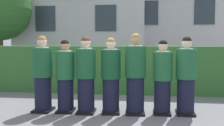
{
  "coord_description": "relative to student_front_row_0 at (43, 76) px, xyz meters",
  "views": [
    {
      "loc": [
        0.68,
        -5.43,
        1.49
      ],
      "look_at": [
        0.0,
        0.0,
        1.05
      ],
      "focal_mm": 42.55,
      "sensor_mm": 36.0,
      "label": 1
    }
  ],
  "objects": [
    {
      "name": "school_building_annex",
      "position": [
        3.55,
        9.19,
        2.41
      ],
      "size": [
        5.9,
        4.39,
        6.21
      ],
      "color": "silver",
      "rests_on": "ground"
    },
    {
      "name": "student_front_row_1",
      "position": [
        0.49,
        0.02,
        -0.04
      ],
      "size": [
        0.4,
        0.5,
        1.53
      ],
      "color": "black",
      "rests_on": "ground"
    },
    {
      "name": "school_building_main",
      "position": [
        -0.84,
        7.4,
        2.21
      ],
      "size": [
        6.28,
        3.21,
        5.8
      ],
      "color": "silver",
      "rests_on": "ground"
    },
    {
      "name": "student_front_row_0",
      "position": [
        0.0,
        0.0,
        0.0
      ],
      "size": [
        0.42,
        0.47,
        1.62
      ],
      "color": "black",
      "rests_on": "ground"
    },
    {
      "name": "ground_plane",
      "position": [
        1.48,
        0.05,
        -0.77
      ],
      "size": [
        60.0,
        60.0,
        0.0
      ],
      "primitive_type": "plane",
      "color": "slate"
    },
    {
      "name": "student_front_row_5",
      "position": [
        2.52,
        0.1,
        -0.04
      ],
      "size": [
        0.4,
        0.44,
        1.53
      ],
      "color": "black",
      "rests_on": "ground"
    },
    {
      "name": "student_front_row_6",
      "position": [
        3.0,
        0.14,
        -0.01
      ],
      "size": [
        0.42,
        0.46,
        1.6
      ],
      "color": "black",
      "rests_on": "ground"
    },
    {
      "name": "student_front_row_3",
      "position": [
        1.46,
        0.05,
        -0.02
      ],
      "size": [
        0.41,
        0.52,
        1.58
      ],
      "color": "black",
      "rests_on": "ground"
    },
    {
      "name": "student_front_row_2",
      "position": [
        0.94,
        0.0,
        -0.01
      ],
      "size": [
        0.42,
        0.47,
        1.6
      ],
      "color": "black",
      "rests_on": "ground"
    },
    {
      "name": "student_front_row_4",
      "position": [
        1.97,
        0.06,
        0.02
      ],
      "size": [
        0.43,
        0.54,
        1.66
      ],
      "color": "black",
      "rests_on": "ground"
    },
    {
      "name": "hedge",
      "position": [
        1.48,
        2.31,
        -0.09
      ],
      "size": [
        8.79,
        0.7,
        1.36
      ],
      "color": "#33662D",
      "rests_on": "ground"
    }
  ]
}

